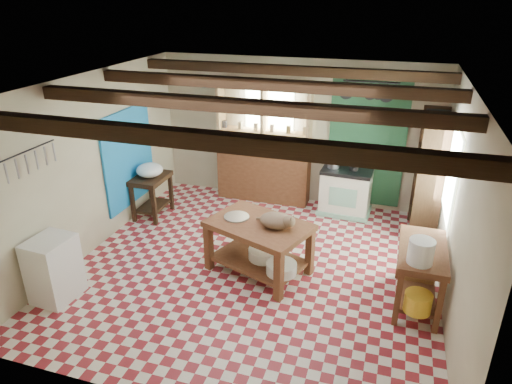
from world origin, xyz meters
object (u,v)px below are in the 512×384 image
(right_counter, at_px, (419,276))
(white_cabinet, at_px, (54,269))
(cat, at_px, (276,220))
(prep_table, at_px, (152,196))
(work_table, at_px, (259,247))
(stove, at_px, (346,191))

(right_counter, bearing_deg, white_cabinet, -163.48)
(right_counter, xyz_separation_m, cat, (-1.85, 0.06, 0.46))
(prep_table, xyz_separation_m, right_counter, (4.38, -1.23, 0.03))
(work_table, height_order, right_counter, right_counter)
(stove, bearing_deg, cat, -103.03)
(stove, bearing_deg, right_counter, -59.54)
(prep_table, bearing_deg, right_counter, -16.36)
(white_cabinet, relative_size, right_counter, 0.75)
(work_table, bearing_deg, prep_table, 173.82)
(prep_table, xyz_separation_m, cat, (2.53, -1.17, 0.49))
(work_table, bearing_deg, right_counter, 17.35)
(right_counter, bearing_deg, stove, 117.91)
(prep_table, height_order, right_counter, right_counter)
(stove, xyz_separation_m, prep_table, (-3.20, -1.09, -0.05))
(white_cabinet, distance_m, cat, 2.90)
(white_cabinet, bearing_deg, right_counter, 19.38)
(cat, bearing_deg, prep_table, 165.40)
(work_table, relative_size, white_cabinet, 1.59)
(right_counter, relative_size, cat, 2.50)
(work_table, relative_size, prep_table, 1.81)
(white_cabinet, bearing_deg, cat, 30.67)
(prep_table, xyz_separation_m, white_cabinet, (-0.02, -2.46, 0.05))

